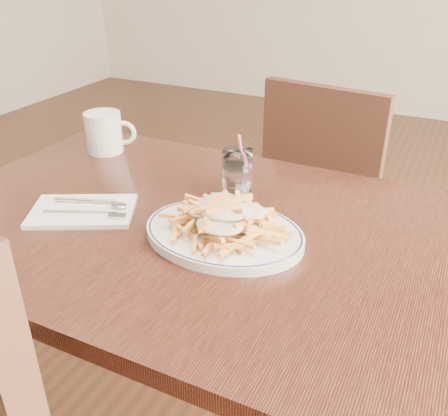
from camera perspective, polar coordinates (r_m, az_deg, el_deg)
The scene contains 8 objects.
table at distance 1.13m, azimuth -3.55°, elevation -4.87°, with size 1.20×0.80×0.75m.
chair_far at distance 1.82m, azimuth 11.79°, elevation 2.24°, with size 0.47×0.47×0.90m.
fries_plate at distance 1.02m, azimuth -0.00°, elevation -2.90°, with size 0.39×0.35×0.02m.
loaded_fries at distance 0.99m, azimuth -0.00°, elevation -0.61°, with size 0.25×0.21×0.07m.
napkin at distance 1.16m, azimuth -15.85°, elevation -0.34°, with size 0.22×0.15×0.01m, color white.
cutlery at distance 1.16m, azimuth -15.72°, elevation 0.18°, with size 0.20×0.14×0.01m.
water_glass at distance 1.18m, azimuth 1.53°, elevation 3.77°, with size 0.07×0.07×0.15m.
coffee_mug at distance 1.48m, azimuth -13.46°, elevation 8.41°, with size 0.14×0.10×0.11m.
Camera 1 is at (0.48, -0.82, 1.29)m, focal length 40.00 mm.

